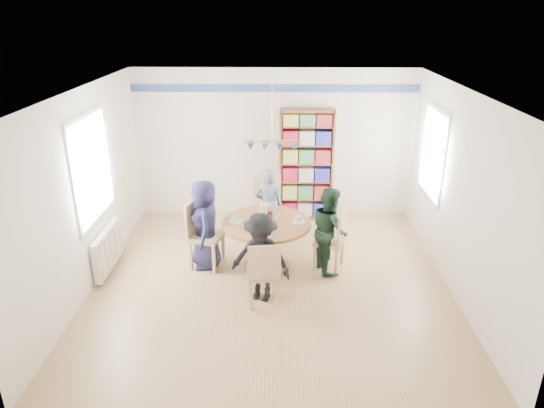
{
  "coord_description": "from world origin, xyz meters",
  "views": [
    {
      "loc": [
        0.14,
        -5.99,
        3.67
      ],
      "look_at": [
        0.0,
        0.4,
        1.05
      ],
      "focal_mm": 32.0,
      "sensor_mm": 36.0,
      "label": 1
    }
  ],
  "objects_px": {
    "bookshelf": "(306,166)",
    "chair_far": "(269,205)",
    "dining_table": "(267,234)",
    "person_left": "(205,224)",
    "radiator": "(108,249)",
    "chair_left": "(201,231)",
    "chair_right": "(334,238)",
    "chair_near": "(264,271)",
    "person_right": "(329,230)",
    "person_near": "(261,258)",
    "person_far": "(269,207)"
  },
  "relations": [
    {
      "from": "dining_table",
      "to": "person_right",
      "type": "height_order",
      "value": "person_right"
    },
    {
      "from": "person_far",
      "to": "person_near",
      "type": "distance_m",
      "value": 1.71
    },
    {
      "from": "chair_far",
      "to": "person_near",
      "type": "distance_m",
      "value": 1.91
    },
    {
      "from": "chair_left",
      "to": "chair_far",
      "type": "distance_m",
      "value": 1.41
    },
    {
      "from": "dining_table",
      "to": "chair_right",
      "type": "distance_m",
      "value": 1.0
    },
    {
      "from": "chair_far",
      "to": "person_far",
      "type": "distance_m",
      "value": 0.21
    },
    {
      "from": "chair_far",
      "to": "person_near",
      "type": "xyz_separation_m",
      "value": [
        -0.05,
        -1.91,
        0.04
      ]
    },
    {
      "from": "chair_right",
      "to": "chair_far",
      "type": "height_order",
      "value": "chair_far"
    },
    {
      "from": "radiator",
      "to": "person_right",
      "type": "height_order",
      "value": "person_right"
    },
    {
      "from": "dining_table",
      "to": "person_near",
      "type": "xyz_separation_m",
      "value": [
        -0.05,
        -0.86,
        0.06
      ]
    },
    {
      "from": "radiator",
      "to": "chair_near",
      "type": "height_order",
      "value": "chair_near"
    },
    {
      "from": "chair_near",
      "to": "person_far",
      "type": "height_order",
      "value": "person_far"
    },
    {
      "from": "chair_right",
      "to": "person_left",
      "type": "height_order",
      "value": "person_left"
    },
    {
      "from": "dining_table",
      "to": "person_left",
      "type": "xyz_separation_m",
      "value": [
        -0.91,
        0.03,
        0.13
      ]
    },
    {
      "from": "chair_right",
      "to": "person_near",
      "type": "relative_size",
      "value": 0.74
    },
    {
      "from": "chair_left",
      "to": "person_right",
      "type": "xyz_separation_m",
      "value": [
        1.9,
        -0.07,
        0.08
      ]
    },
    {
      "from": "chair_right",
      "to": "chair_near",
      "type": "bearing_deg",
      "value": -135.42
    },
    {
      "from": "dining_table",
      "to": "person_far",
      "type": "bearing_deg",
      "value": 89.52
    },
    {
      "from": "radiator",
      "to": "chair_near",
      "type": "relative_size",
      "value": 1.07
    },
    {
      "from": "radiator",
      "to": "person_far",
      "type": "xyz_separation_m",
      "value": [
        2.34,
        1.0,
        0.29
      ]
    },
    {
      "from": "dining_table",
      "to": "chair_right",
      "type": "bearing_deg",
      "value": -1.37
    },
    {
      "from": "person_right",
      "to": "chair_near",
      "type": "bearing_deg",
      "value": 123.08
    },
    {
      "from": "chair_far",
      "to": "person_left",
      "type": "xyz_separation_m",
      "value": [
        -0.91,
        -1.02,
        0.1
      ]
    },
    {
      "from": "chair_far",
      "to": "radiator",
      "type": "bearing_deg",
      "value": -152.82
    },
    {
      "from": "chair_right",
      "to": "bookshelf",
      "type": "relative_size",
      "value": 0.45
    },
    {
      "from": "radiator",
      "to": "person_far",
      "type": "distance_m",
      "value": 2.56
    },
    {
      "from": "dining_table",
      "to": "chair_near",
      "type": "height_order",
      "value": "chair_near"
    },
    {
      "from": "chair_left",
      "to": "chair_right",
      "type": "distance_m",
      "value": 1.98
    },
    {
      "from": "dining_table",
      "to": "chair_left",
      "type": "distance_m",
      "value": 0.98
    },
    {
      "from": "person_right",
      "to": "person_near",
      "type": "relative_size",
      "value": 1.04
    },
    {
      "from": "chair_right",
      "to": "person_far",
      "type": "relative_size",
      "value": 0.72
    },
    {
      "from": "radiator",
      "to": "chair_far",
      "type": "bearing_deg",
      "value": 27.18
    },
    {
      "from": "radiator",
      "to": "person_left",
      "type": "distance_m",
      "value": 1.48
    },
    {
      "from": "bookshelf",
      "to": "radiator",
      "type": "bearing_deg",
      "value": -145.69
    },
    {
      "from": "chair_right",
      "to": "chair_far",
      "type": "relative_size",
      "value": 0.87
    },
    {
      "from": "chair_right",
      "to": "chair_near",
      "type": "relative_size",
      "value": 0.98
    },
    {
      "from": "radiator",
      "to": "person_far",
      "type": "bearing_deg",
      "value": 23.11
    },
    {
      "from": "chair_far",
      "to": "person_near",
      "type": "bearing_deg",
      "value": -91.53
    },
    {
      "from": "dining_table",
      "to": "bookshelf",
      "type": "relative_size",
      "value": 0.64
    },
    {
      "from": "radiator",
      "to": "chair_far",
      "type": "distance_m",
      "value": 2.64
    },
    {
      "from": "chair_right",
      "to": "chair_far",
      "type": "xyz_separation_m",
      "value": [
        -1.0,
        1.08,
        0.08
      ]
    },
    {
      "from": "chair_far",
      "to": "chair_left",
      "type": "bearing_deg",
      "value": -134.3
    },
    {
      "from": "chair_left",
      "to": "person_far",
      "type": "height_order",
      "value": "person_far"
    },
    {
      "from": "bookshelf",
      "to": "chair_far",
      "type": "bearing_deg",
      "value": -127.79
    },
    {
      "from": "radiator",
      "to": "chair_left",
      "type": "height_order",
      "value": "chair_left"
    },
    {
      "from": "chair_right",
      "to": "chair_far",
      "type": "bearing_deg",
      "value": 132.66
    },
    {
      "from": "chair_left",
      "to": "person_far",
      "type": "relative_size",
      "value": 0.81
    },
    {
      "from": "person_left",
      "to": "person_far",
      "type": "bearing_deg",
      "value": 121.49
    },
    {
      "from": "chair_right",
      "to": "bookshelf",
      "type": "distance_m",
      "value": 2.01
    },
    {
      "from": "dining_table",
      "to": "radiator",
      "type": "bearing_deg",
      "value": -176.47
    }
  ]
}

